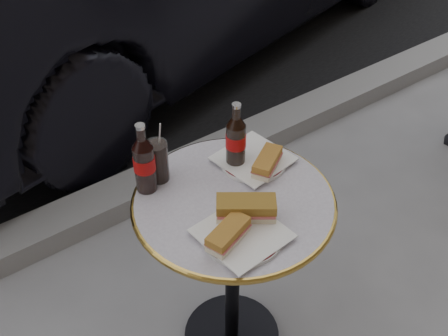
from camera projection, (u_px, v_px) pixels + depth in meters
curb at (120, 198)px, 2.68m from camera, size 40.00×0.20×0.12m
bistro_table at (233, 277)px, 1.92m from camera, size 0.62×0.62×0.73m
plate_left at (242, 235)px, 1.56m from camera, size 0.25×0.25×0.01m
plate_right at (253, 160)px, 1.82m from camera, size 0.23×0.23×0.01m
sandwich_left_a at (228, 235)px, 1.52m from camera, size 0.15×0.11×0.05m
sandwich_left_b at (246, 209)px, 1.59m from camera, size 0.18×0.16×0.06m
sandwich_right at (267, 163)px, 1.76m from camera, size 0.15×0.12×0.05m
cola_bottle_left at (144, 158)px, 1.65m from camera, size 0.07×0.07×0.24m
cola_bottle_right at (236, 135)px, 1.74m from camera, size 0.08×0.08×0.23m
cola_glass at (158, 161)px, 1.71m from camera, size 0.08×0.08×0.14m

